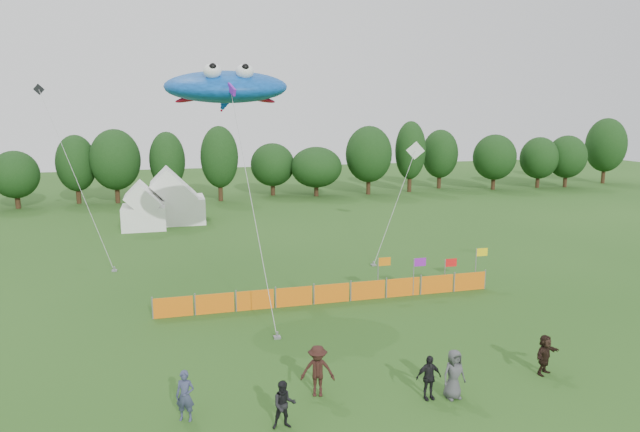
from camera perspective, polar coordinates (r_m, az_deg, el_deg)
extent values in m
plane|color=#234C16|center=(21.85, 4.29, -16.45)|extent=(160.00, 160.00, 0.00)
cylinder|color=#382314|center=(65.11, -28.00, 1.50)|extent=(0.50, 0.50, 1.91)
ellipsoid|color=black|center=(64.81, -28.19, 3.68)|extent=(4.61, 4.61, 4.30)
cylinder|color=#382314|center=(65.74, -23.01, 2.19)|extent=(0.50, 0.50, 2.38)
ellipsoid|color=black|center=(65.40, -23.21, 4.88)|extent=(4.09, 4.09, 5.35)
cylinder|color=#382314|center=(64.48, -19.61, 2.36)|extent=(0.50, 0.50, 2.57)
ellipsoid|color=black|center=(64.11, -19.80, 5.32)|extent=(5.20, 5.20, 5.79)
cylinder|color=#382314|center=(64.22, -14.89, 2.54)|extent=(0.50, 0.50, 2.46)
ellipsoid|color=black|center=(63.86, -15.03, 5.40)|extent=(3.78, 3.78, 5.55)
cylinder|color=#382314|center=(63.06, -9.92, 2.69)|extent=(0.50, 0.50, 2.66)
ellipsoid|color=black|center=(62.68, -10.03, 5.84)|extent=(4.05, 4.05, 5.99)
cylinder|color=#382314|center=(66.51, -4.74, 2.92)|extent=(0.50, 0.50, 1.98)
ellipsoid|color=black|center=(66.21, -4.77, 5.14)|extent=(5.06, 5.06, 4.46)
cylinder|color=#382314|center=(65.63, -0.37, 2.80)|extent=(0.50, 0.50, 1.86)
ellipsoid|color=black|center=(65.34, -0.37, 4.91)|extent=(5.86, 5.86, 4.18)
cylinder|color=#382314|center=(67.27, 4.86, 3.28)|extent=(0.50, 0.50, 2.62)
ellipsoid|color=black|center=(66.91, 4.91, 6.19)|extent=(5.41, 5.41, 5.89)
cylinder|color=#382314|center=(69.88, 8.94, 3.54)|extent=(0.50, 0.50, 2.78)
ellipsoid|color=black|center=(69.53, 9.03, 6.51)|extent=(3.67, 3.67, 6.26)
cylinder|color=#382314|center=(73.69, 11.82, 3.66)|extent=(0.50, 0.50, 2.42)
ellipsoid|color=black|center=(73.38, 11.92, 6.11)|extent=(4.46, 4.46, 5.44)
cylinder|color=#382314|center=(74.28, 16.94, 3.41)|extent=(0.50, 0.50, 2.24)
ellipsoid|color=black|center=(73.99, 17.06, 5.65)|extent=(5.26, 5.26, 5.03)
cylinder|color=#382314|center=(77.87, 20.93, 3.44)|extent=(0.50, 0.50, 2.10)
ellipsoid|color=black|center=(77.61, 21.07, 5.44)|extent=(4.74, 4.74, 4.73)
cylinder|color=#382314|center=(79.77, 23.32, 3.45)|extent=(0.50, 0.50, 2.16)
ellipsoid|color=black|center=(79.51, 23.47, 5.46)|extent=(4.88, 4.88, 4.87)
cylinder|color=#382314|center=(85.92, 26.48, 3.89)|extent=(0.50, 0.50, 2.85)
ellipsoid|color=black|center=(85.63, 26.69, 6.36)|extent=(5.19, 5.19, 6.42)
cube|color=white|center=(50.15, -17.18, -0.10)|extent=(3.52, 3.52, 1.94)
cube|color=white|center=(52.01, -14.32, 0.60)|extent=(5.12, 4.10, 2.25)
cube|color=orange|center=(28.80, -14.49, -8.82)|extent=(1.90, 0.06, 1.00)
cube|color=orange|center=(28.87, -10.48, -8.61)|extent=(1.90, 0.06, 1.00)
cube|color=orange|center=(29.07, -6.51, -8.35)|extent=(1.90, 0.06, 1.00)
cube|color=orange|center=(29.41, -2.61, -8.06)|extent=(1.90, 0.06, 1.00)
cube|color=orange|center=(29.89, 1.17, -7.75)|extent=(1.90, 0.06, 1.00)
cube|color=orange|center=(30.48, 4.81, -7.41)|extent=(1.90, 0.06, 1.00)
cube|color=orange|center=(31.19, 8.29, -7.06)|extent=(1.90, 0.06, 1.00)
cube|color=orange|center=(32.01, 11.60, -6.70)|extent=(1.90, 0.06, 1.00)
cube|color=orange|center=(32.94, 14.73, -6.35)|extent=(1.90, 0.06, 1.00)
cylinder|color=gray|center=(30.58, 5.81, -6.19)|extent=(0.06, 0.06, 2.20)
cube|color=orange|center=(30.47, 6.46, -4.56)|extent=(0.70, 0.02, 0.45)
cylinder|color=gray|center=(31.25, 9.33, -6.04)|extent=(0.06, 0.06, 2.06)
cube|color=purple|center=(31.18, 9.96, -4.57)|extent=(0.70, 0.02, 0.45)
cylinder|color=gray|center=(32.38, 12.36, -5.78)|extent=(0.06, 0.06, 1.81)
cube|color=red|center=(32.36, 12.96, -4.57)|extent=(0.70, 0.02, 0.45)
cylinder|color=gray|center=(33.42, 15.29, -5.03)|extent=(0.06, 0.06, 2.23)
cube|color=yellow|center=(33.37, 15.89, -3.50)|extent=(0.70, 0.02, 0.45)
imported|color=#323753|center=(19.74, -13.33, -17.09)|extent=(0.72, 0.60, 1.70)
imported|color=black|center=(18.92, -3.61, -18.33)|extent=(0.80, 0.64, 1.57)
imported|color=black|center=(20.65, -0.24, -15.22)|extent=(1.35, 1.00, 1.86)
imported|color=black|center=(20.85, 10.81, -15.57)|extent=(0.94, 0.40, 1.59)
imported|color=#414246|center=(21.04, 13.23, -15.15)|extent=(0.92, 0.66, 1.77)
imported|color=black|center=(23.80, 21.56, -12.77)|extent=(1.50, 1.04, 1.56)
ellipsoid|color=blue|center=(31.95, -9.37, 12.64)|extent=(7.18, 5.81, 2.31)
sphere|color=white|center=(30.49, -10.72, 14.05)|extent=(0.93, 0.93, 0.93)
sphere|color=white|center=(30.67, -7.54, 14.12)|extent=(0.93, 0.93, 0.93)
ellipsoid|color=#BB0924|center=(32.02, -12.58, 11.44)|extent=(1.94, 0.85, 0.30)
ellipsoid|color=#BB0924|center=(32.39, -6.21, 11.62)|extent=(1.94, 0.85, 0.30)
cube|color=purple|center=(29.43, -8.84, 12.41)|extent=(0.37, 0.96, 0.70)
cylinder|color=#A5A5A5|center=(27.11, -6.77, 0.97)|extent=(1.05, 6.29, 10.83)
cube|color=gray|center=(25.70, -4.31, -12.00)|extent=(0.30, 0.30, 0.10)
cube|color=white|center=(44.72, 9.52, 6.47)|extent=(1.42, 0.39, 1.42)
cylinder|color=#A5A5A5|center=(40.61, 7.64, 1.30)|extent=(6.05, 7.28, 6.80)
cube|color=gray|center=(36.95, 5.36, -4.90)|extent=(0.30, 0.30, 0.10)
cube|color=black|center=(47.06, -26.31, 11.29)|extent=(0.82, 0.24, 0.82)
cylinder|color=#A5A5A5|center=(41.93, -23.41, 3.95)|extent=(5.29, 9.97, 11.35)
cube|color=gray|center=(37.78, -19.86, -5.15)|extent=(0.30, 0.30, 0.10)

